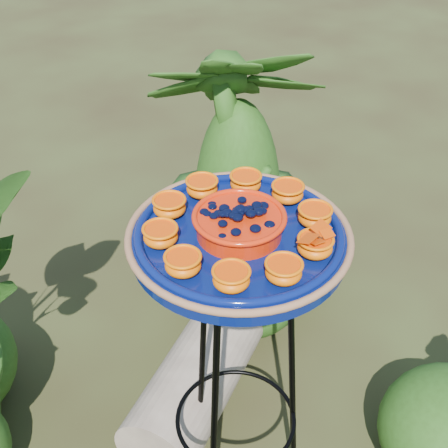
{
  "coord_description": "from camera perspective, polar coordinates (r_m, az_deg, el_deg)",
  "views": [
    {
      "loc": [
        -0.74,
        -0.59,
        1.61
      ],
      "look_at": [
        -0.01,
        0.02,
        0.89
      ],
      "focal_mm": 50.0,
      "sensor_mm": 36.0,
      "label": 1
    }
  ],
  "objects": [
    {
      "name": "tripod_stand",
      "position": [
        1.46,
        1.17,
        -12.34
      ],
      "size": [
        0.36,
        0.36,
        0.83
      ],
      "rotation": [
        0.0,
        0.0,
        -0.21
      ],
      "color": "black",
      "rests_on": "ground"
    },
    {
      "name": "shrub_back_right",
      "position": [
        2.05,
        1.26,
        4.04
      ],
      "size": [
        0.78,
        0.78,
        0.99
      ],
      "primitive_type": "imported",
      "rotation": [
        0.0,
        0.0,
        2.42
      ],
      "color": "#244A13",
      "rests_on": "ground"
    },
    {
      "name": "driftwood_log",
      "position": [
        1.96,
        -1.73,
        -12.7
      ],
      "size": [
        0.72,
        0.42,
        0.23
      ],
      "primitive_type": "cylinder",
      "rotation": [
        0.0,
        1.57,
        0.29
      ],
      "color": "tan",
      "rests_on": "ground"
    },
    {
      "name": "feeder_dish",
      "position": [
        1.2,
        1.39,
        -0.94
      ],
      "size": [
        0.5,
        0.5,
        0.1
      ],
      "rotation": [
        0.0,
        0.0,
        -0.21
      ],
      "color": "#071352",
      "rests_on": "tripod_stand"
    }
  ]
}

